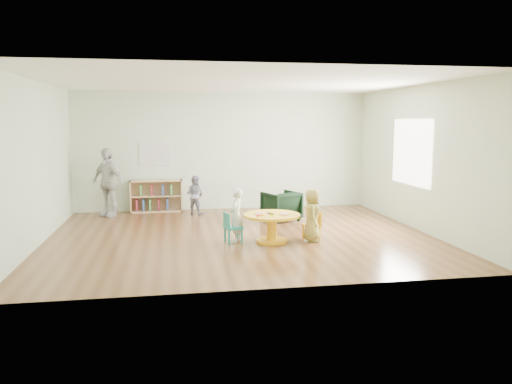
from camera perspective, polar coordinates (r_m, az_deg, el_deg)
The scene contains 11 objects.
room at distance 9.06m, azimuth -1.74°, elevation 6.71°, with size 7.10×7.00×2.80m.
activity_table at distance 8.78m, azimuth 1.82°, elevation -3.52°, with size 1.00×1.00×0.54m.
kid_chair_left at distance 8.73m, azimuth -2.86°, elevation -3.96°, with size 0.34×0.34×0.54m.
kid_chair_right at distance 9.05m, azimuth 6.58°, elevation -3.68°, with size 0.33×0.33×0.51m.
bookshelf at distance 11.96m, azimuth -11.37°, elevation -0.47°, with size 1.20×0.30×0.75m.
alphabet_poster at distance 11.98m, azimuth -11.42°, elevation 4.27°, with size 0.74×0.01×0.54m.
armchair at distance 10.71m, azimuth 2.91°, elevation -1.59°, with size 0.67×0.69×0.63m, color black.
child_left at distance 8.74m, azimuth -2.25°, elevation -2.69°, with size 0.35×0.23×0.95m, color silver.
child_right at distance 8.86m, azimuth 6.42°, elevation -2.65°, with size 0.46×0.30×0.93m, color yellow.
toddler at distance 11.49m, azimuth -6.99°, elevation -0.32°, with size 0.43×0.34×0.89m, color #1B1A42.
adult_caretaker at distance 11.61m, azimuth -16.58°, elevation 1.09°, with size 0.90×0.37×1.53m, color silver.
Camera 1 is at (-1.25, -8.97, 2.10)m, focal length 35.00 mm.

